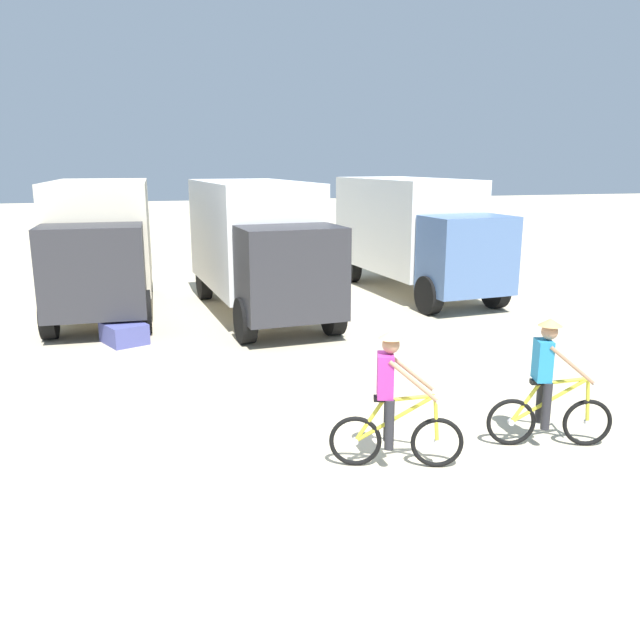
# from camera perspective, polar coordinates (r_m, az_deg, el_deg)

# --- Properties ---
(ground_plane) EXTENTS (120.00, 120.00, 0.00)m
(ground_plane) POSITION_cam_1_polar(r_m,az_deg,el_deg) (8.61, 4.21, -12.95)
(ground_plane) COLOR beige
(box_truck_cream_rv) EXTENTS (2.58, 6.82, 3.35)m
(box_truck_cream_rv) POSITION_cam_1_polar(r_m,az_deg,el_deg) (17.98, -18.54, 6.67)
(box_truck_cream_rv) COLOR beige
(box_truck_cream_rv) RESTS_ON ground
(box_truck_avon_van) EXTENTS (2.83, 6.90, 3.35)m
(box_truck_avon_van) POSITION_cam_1_polar(r_m,az_deg,el_deg) (16.81, -5.46, 6.87)
(box_truck_avon_van) COLOR white
(box_truck_avon_van) RESTS_ON ground
(box_truck_white_box) EXTENTS (2.94, 6.93, 3.35)m
(box_truck_white_box) POSITION_cam_1_polar(r_m,az_deg,el_deg) (19.67, 8.21, 7.79)
(box_truck_white_box) COLOR white
(box_truck_white_box) RESTS_ON ground
(cyclist_orange_shirt) EXTENTS (1.66, 0.70, 1.82)m
(cyclist_orange_shirt) POSITION_cam_1_polar(r_m,az_deg,el_deg) (8.41, 6.35, -7.37)
(cyclist_orange_shirt) COLOR black
(cyclist_orange_shirt) RESTS_ON ground
(cyclist_cowboy_hat) EXTENTS (1.67, 0.67, 1.82)m
(cyclist_cowboy_hat) POSITION_cam_1_polar(r_m,az_deg,el_deg) (9.49, 19.26, -5.60)
(cyclist_cowboy_hat) COLOR black
(cyclist_cowboy_hat) RESTS_ON ground
(supply_crate) EXTENTS (1.08, 1.18, 0.44)m
(supply_crate) POSITION_cam_1_polar(r_m,az_deg,el_deg) (14.80, -16.72, -1.10)
(supply_crate) COLOR #4C5199
(supply_crate) RESTS_ON ground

